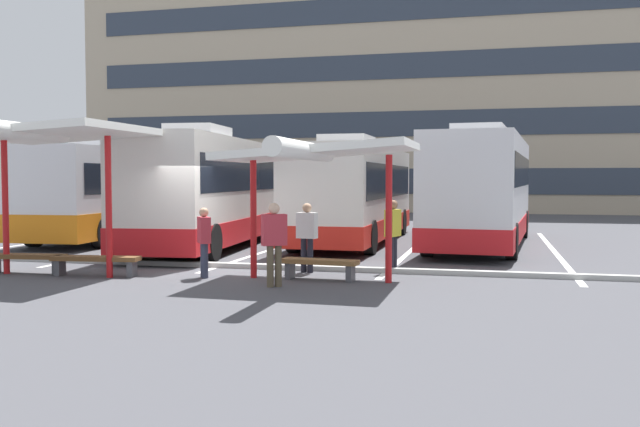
% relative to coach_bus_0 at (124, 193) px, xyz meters
% --- Properties ---
extents(ground_plane, '(160.00, 160.00, 0.00)m').
position_rel_coach_bus_0_xyz_m(ground_plane, '(6.61, -7.56, -1.63)').
color(ground_plane, '#47474C').
extents(terminal_building, '(43.07, 14.74, 20.99)m').
position_rel_coach_bus_0_xyz_m(terminal_building, '(6.63, 28.35, 7.49)').
color(terminal_building, tan).
rests_on(terminal_building, ground).
extents(coach_bus_0, '(3.11, 11.02, 3.56)m').
position_rel_coach_bus_0_xyz_m(coach_bus_0, '(0.00, 0.00, 0.00)').
color(coach_bus_0, silver).
rests_on(coach_bus_0, ground).
extents(coach_bus_1, '(3.36, 10.53, 3.75)m').
position_rel_coach_bus_0_xyz_m(coach_bus_1, '(4.59, -2.63, 0.12)').
color(coach_bus_1, silver).
rests_on(coach_bus_1, ground).
extents(coach_bus_2, '(2.59, 10.35, 3.55)m').
position_rel_coach_bus_0_xyz_m(coach_bus_2, '(8.66, 0.04, 0.03)').
color(coach_bus_2, silver).
rests_on(coach_bus_2, ground).
extents(coach_bus_3, '(3.38, 10.76, 3.80)m').
position_rel_coach_bus_0_xyz_m(coach_bus_3, '(12.89, -0.07, 0.16)').
color(coach_bus_3, silver).
rests_on(coach_bus_3, ground).
extents(lane_stripe_0, '(0.16, 14.00, 0.01)m').
position_rel_coach_bus_0_xyz_m(lane_stripe_0, '(-1.81, -1.34, -1.63)').
color(lane_stripe_0, white).
rests_on(lane_stripe_0, ground).
extents(lane_stripe_1, '(0.16, 14.00, 0.01)m').
position_rel_coach_bus_0_xyz_m(lane_stripe_1, '(2.40, -1.34, -1.63)').
color(lane_stripe_1, white).
rests_on(lane_stripe_1, ground).
extents(lane_stripe_2, '(0.16, 14.00, 0.01)m').
position_rel_coach_bus_0_xyz_m(lane_stripe_2, '(6.61, -1.34, -1.63)').
color(lane_stripe_2, white).
rests_on(lane_stripe_2, ground).
extents(lane_stripe_3, '(0.16, 14.00, 0.01)m').
position_rel_coach_bus_0_xyz_m(lane_stripe_3, '(10.82, -1.34, -1.63)').
color(lane_stripe_3, white).
rests_on(lane_stripe_3, ground).
extents(lane_stripe_4, '(0.16, 14.00, 0.01)m').
position_rel_coach_bus_0_xyz_m(lane_stripe_4, '(15.03, -1.34, -1.63)').
color(lane_stripe_4, white).
rests_on(lane_stripe_4, ground).
extents(waiting_shelter_0, '(3.65, 4.97, 3.38)m').
position_rel_coach_bus_0_xyz_m(waiting_shelter_0, '(3.67, -9.70, 1.49)').
color(waiting_shelter_0, red).
rests_on(waiting_shelter_0, ground).
extents(bench_0, '(1.89, 0.63, 0.45)m').
position_rel_coach_bus_0_xyz_m(bench_0, '(2.77, -9.30, -1.29)').
color(bench_0, brown).
rests_on(bench_0, ground).
extents(bench_1, '(2.03, 0.67, 0.45)m').
position_rel_coach_bus_0_xyz_m(bench_1, '(4.57, -9.30, -1.29)').
color(bench_1, brown).
rests_on(bench_1, ground).
extents(waiting_shelter_1, '(4.00, 4.76, 2.98)m').
position_rel_coach_bus_0_xyz_m(waiting_shelter_1, '(9.60, -8.95, 1.07)').
color(waiting_shelter_1, red).
rests_on(waiting_shelter_1, ground).
extents(bench_2, '(1.72, 0.58, 0.45)m').
position_rel_coach_bus_0_xyz_m(bench_2, '(9.60, -8.65, -1.30)').
color(bench_2, brown).
rests_on(bench_2, ground).
extents(platform_kerb, '(44.00, 0.24, 0.12)m').
position_rel_coach_bus_0_xyz_m(platform_kerb, '(6.61, -7.21, -1.57)').
color(platform_kerb, '#ADADA8').
rests_on(platform_kerb, ground).
extents(waiting_passenger_0, '(0.53, 0.46, 1.70)m').
position_rel_coach_bus_0_xyz_m(waiting_passenger_0, '(8.93, -9.79, -0.65)').
color(waiting_passenger_0, brown).
rests_on(waiting_passenger_0, ground).
extents(waiting_passenger_1, '(0.35, 0.53, 1.69)m').
position_rel_coach_bus_0_xyz_m(waiting_passenger_1, '(10.95, -6.99, -0.65)').
color(waiting_passenger_1, black).
rests_on(waiting_passenger_1, ground).
extents(waiting_passenger_2, '(0.44, 0.49, 1.55)m').
position_rel_coach_bus_0_xyz_m(waiting_passenger_2, '(7.04, -8.93, -0.75)').
color(waiting_passenger_2, '#33384C').
rests_on(waiting_passenger_2, ground).
extents(waiting_passenger_3, '(0.50, 0.31, 1.62)m').
position_rel_coach_bus_0_xyz_m(waiting_passenger_3, '(9.02, -7.57, -0.71)').
color(waiting_passenger_3, black).
rests_on(waiting_passenger_3, ground).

